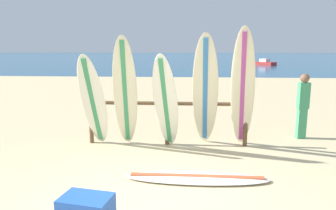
{
  "coord_description": "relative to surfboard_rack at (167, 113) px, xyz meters",
  "views": [
    {
      "loc": [
        0.47,
        -3.82,
        2.13
      ],
      "look_at": [
        0.01,
        3.14,
        0.82
      ],
      "focal_mm": 33.83,
      "sensor_mm": 36.0,
      "label": 1
    }
  ],
  "objects": [
    {
      "name": "surfboard_lying_on_sand",
      "position": [
        0.61,
        -1.85,
        -0.67
      ],
      "size": [
        2.34,
        0.57,
        0.08
      ],
      "color": "white",
      "rests_on": "ground"
    },
    {
      "name": "surfboard_leaning_far_left",
      "position": [
        -1.52,
        -0.33,
        0.29
      ],
      "size": [
        0.6,
        0.92,
        2.0
      ],
      "color": "white",
      "rests_on": "ground"
    },
    {
      "name": "beachgoer_standing",
      "position": [
        3.08,
        0.67,
        0.13
      ],
      "size": [
        0.26,
        0.2,
        1.51
      ],
      "color": "#3F9966",
      "rests_on": "ground"
    },
    {
      "name": "surfboard_leaning_center_left",
      "position": [
        0.0,
        -0.43,
        0.3
      ],
      "size": [
        0.64,
        0.98,
        2.01
      ],
      "color": "white",
      "rests_on": "ground"
    },
    {
      "name": "ground_plane",
      "position": [
        -0.01,
        -2.84,
        -0.71
      ],
      "size": [
        120.0,
        120.0,
        0.0
      ],
      "primitive_type": "plane",
      "color": "#D3BC8C"
    },
    {
      "name": "surfboard_leaning_center",
      "position": [
        0.8,
        -0.26,
        0.49
      ],
      "size": [
        0.6,
        1.18,
        2.39
      ],
      "color": "beige",
      "rests_on": "ground"
    },
    {
      "name": "surfboard_leaning_center_right",
      "position": [
        1.54,
        -0.31,
        0.54
      ],
      "size": [
        0.66,
        1.19,
        2.5
      ],
      "color": "beige",
      "rests_on": "ground"
    },
    {
      "name": "ocean_water",
      "position": [
        -0.01,
        55.16,
        -0.7
      ],
      "size": [
        120.0,
        80.0,
        0.01
      ],
      "primitive_type": "cube",
      "color": "#1E5984",
      "rests_on": "ground"
    },
    {
      "name": "surfboard_rack",
      "position": [
        0.0,
        0.0,
        0.0
      ],
      "size": [
        3.47,
        0.09,
        1.06
      ],
      "color": "brown",
      "rests_on": "ground"
    },
    {
      "name": "small_boat_offshore",
      "position": [
        8.89,
        29.76,
        -0.45
      ],
      "size": [
        2.45,
        2.56,
        0.71
      ],
      "color": "#B22D28",
      "rests_on": "ocean_water"
    },
    {
      "name": "surfboard_leaning_left",
      "position": [
        -0.83,
        -0.38,
        0.47
      ],
      "size": [
        0.6,
        1.04,
        2.34
      ],
      "color": "beige",
      "rests_on": "ground"
    }
  ]
}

